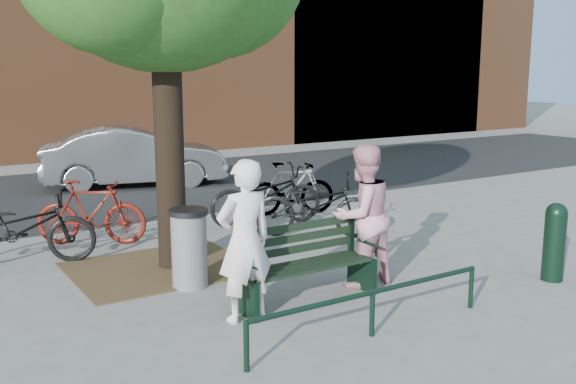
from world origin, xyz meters
TOP-DOWN VIEW (x-y plane):
  - ground at (0.00, 0.00)m, footprint 90.00×90.00m
  - dirt_pit at (-1.00, 2.20)m, footprint 2.40×2.00m
  - road at (0.00, 8.50)m, footprint 40.00×7.00m
  - park_bench at (-0.00, 0.08)m, footprint 1.74×0.54m
  - guard_railing at (0.00, -1.20)m, footprint 3.06×0.06m
  - person_left at (-0.90, -0.10)m, footprint 0.66×0.44m
  - person_right at (0.95, 0.15)m, footprint 0.91×0.72m
  - bollard at (3.20, -1.08)m, footprint 0.28×0.28m
  - litter_bin at (-0.95, 1.28)m, footprint 0.50×0.50m
  - bicycle_a at (-2.56, 3.45)m, footprint 2.14×1.38m
  - bicycle_b at (-1.42, 4.01)m, footprint 1.74×1.34m
  - bicycle_c at (1.59, 3.62)m, footprint 2.18×1.12m
  - bicycle_d at (2.42, 4.09)m, footprint 1.77×1.00m
  - bicycle_e at (1.84, 2.48)m, footprint 2.04×1.82m
  - parked_car at (0.96, 8.73)m, footprint 4.52×2.57m

SIDE VIEW (x-z plane):
  - ground at x=0.00m, z-range 0.00..0.00m
  - road at x=0.00m, z-range 0.00..0.01m
  - dirt_pit at x=-1.00m, z-range 0.00..0.02m
  - guard_railing at x=0.00m, z-range 0.15..0.66m
  - park_bench at x=0.00m, z-range -0.01..0.97m
  - bicycle_d at x=2.42m, z-range 0.00..1.03m
  - litter_bin at x=-0.95m, z-range 0.01..1.03m
  - bicycle_b at x=-1.42m, z-range 0.00..1.05m
  - bicycle_a at x=-2.56m, z-range 0.00..1.06m
  - bicycle_e at x=1.84m, z-range 0.00..1.07m
  - bicycle_c at x=1.59m, z-range 0.00..1.09m
  - bollard at x=3.20m, z-range 0.04..1.08m
  - parked_car at x=0.96m, z-range 0.00..1.41m
  - person_left at x=-0.90m, z-range 0.00..1.81m
  - person_right at x=0.95m, z-range 0.00..1.83m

